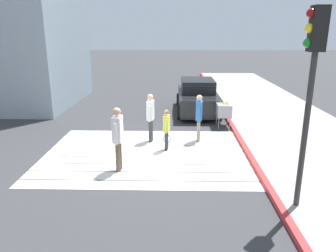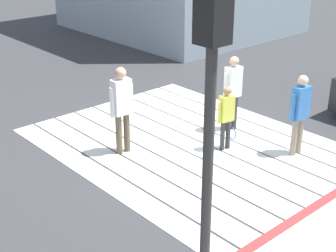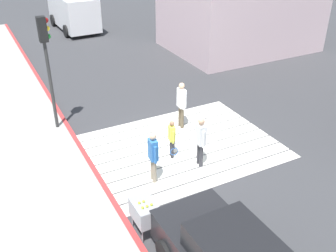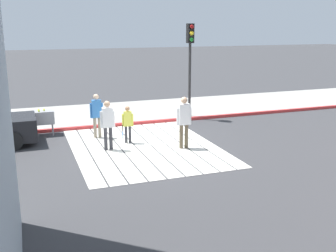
{
  "view_description": "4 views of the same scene",
  "coord_description": "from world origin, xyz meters",
  "px_view_note": "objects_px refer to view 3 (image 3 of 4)",
  "views": [
    {
      "loc": [
        -0.94,
        9.61,
        3.77
      ],
      "look_at": [
        -0.72,
        0.26,
        1.02
      ],
      "focal_mm": 34.47,
      "sensor_mm": 36.0,
      "label": 1
    },
    {
      "loc": [
        -6.87,
        6.74,
        4.6
      ],
      "look_at": [
        -0.43,
        0.98,
        0.86
      ],
      "focal_mm": 53.61,
      "sensor_mm": 36.0,
      "label": 2
    },
    {
      "loc": [
        -5.84,
        -10.1,
        7.31
      ],
      "look_at": [
        -0.43,
        0.28,
        0.79
      ],
      "focal_mm": 41.75,
      "sensor_mm": 36.0,
      "label": 3
    },
    {
      "loc": [
        13.2,
        -3.88,
        4.21
      ],
      "look_at": [
        0.69,
        0.65,
        0.87
      ],
      "focal_mm": 43.44,
      "sensor_mm": 36.0,
      "label": 4
    }
  ],
  "objects_px": {
    "pedestrian_adult_lead": "(181,102)",
    "pedestrian_child_with_racket": "(172,137)",
    "traffic_light_corner": "(46,52)",
    "pedestrian_adult_side": "(153,154)",
    "van_down_street": "(73,11)",
    "tennis_ball_cart": "(145,211)",
    "pedestrian_adult_trailing": "(201,139)"
  },
  "relations": [
    {
      "from": "tennis_ball_cart",
      "to": "pedestrian_adult_lead",
      "type": "relative_size",
      "value": 0.56
    },
    {
      "from": "pedestrian_adult_trailing",
      "to": "pedestrian_child_with_racket",
      "type": "height_order",
      "value": "pedestrian_adult_trailing"
    },
    {
      "from": "pedestrian_adult_trailing",
      "to": "pedestrian_adult_lead",
      "type": "bearing_deg",
      "value": 74.24
    },
    {
      "from": "van_down_street",
      "to": "pedestrian_adult_trailing",
      "type": "distance_m",
      "value": 18.06
    },
    {
      "from": "van_down_street",
      "to": "traffic_light_corner",
      "type": "height_order",
      "value": "traffic_light_corner"
    },
    {
      "from": "tennis_ball_cart",
      "to": "pedestrian_adult_lead",
      "type": "distance_m",
      "value": 5.7
    },
    {
      "from": "pedestrian_adult_side",
      "to": "traffic_light_corner",
      "type": "bearing_deg",
      "value": 111.74
    },
    {
      "from": "van_down_street",
      "to": "pedestrian_adult_side",
      "type": "xyz_separation_m",
      "value": [
        -2.67,
        -18.1,
        -0.3
      ]
    },
    {
      "from": "traffic_light_corner",
      "to": "pedestrian_adult_side",
      "type": "height_order",
      "value": "traffic_light_corner"
    },
    {
      "from": "van_down_street",
      "to": "pedestrian_adult_trailing",
      "type": "height_order",
      "value": "van_down_street"
    },
    {
      "from": "pedestrian_adult_trailing",
      "to": "pedestrian_adult_side",
      "type": "xyz_separation_m",
      "value": [
        -1.69,
        -0.07,
        -0.02
      ]
    },
    {
      "from": "van_down_street",
      "to": "pedestrian_adult_side",
      "type": "height_order",
      "value": "van_down_street"
    },
    {
      "from": "pedestrian_adult_side",
      "to": "tennis_ball_cart",
      "type": "bearing_deg",
      "value": -121.18
    },
    {
      "from": "traffic_light_corner",
      "to": "pedestrian_adult_trailing",
      "type": "height_order",
      "value": "traffic_light_corner"
    },
    {
      "from": "tennis_ball_cart",
      "to": "pedestrian_adult_side",
      "type": "height_order",
      "value": "pedestrian_adult_side"
    },
    {
      "from": "pedestrian_adult_lead",
      "to": "pedestrian_child_with_racket",
      "type": "bearing_deg",
      "value": -127.65
    },
    {
      "from": "pedestrian_adult_side",
      "to": "pedestrian_adult_trailing",
      "type": "bearing_deg",
      "value": 2.28
    },
    {
      "from": "tennis_ball_cart",
      "to": "pedestrian_adult_side",
      "type": "relative_size",
      "value": 0.6
    },
    {
      "from": "pedestrian_adult_side",
      "to": "pedestrian_adult_lead",
      "type": "bearing_deg",
      "value": 47.0
    },
    {
      "from": "tennis_ball_cart",
      "to": "pedestrian_adult_trailing",
      "type": "xyz_separation_m",
      "value": [
        2.83,
        1.95,
        0.3
      ]
    },
    {
      "from": "pedestrian_adult_trailing",
      "to": "pedestrian_adult_side",
      "type": "distance_m",
      "value": 1.69
    },
    {
      "from": "traffic_light_corner",
      "to": "pedestrian_adult_side",
      "type": "relative_size",
      "value": 2.52
    },
    {
      "from": "tennis_ball_cart",
      "to": "pedestrian_child_with_racket",
      "type": "xyz_separation_m",
      "value": [
        2.25,
        2.79,
        0.08
      ]
    },
    {
      "from": "tennis_ball_cart",
      "to": "pedestrian_adult_trailing",
      "type": "bearing_deg",
      "value": 34.57
    },
    {
      "from": "pedestrian_adult_lead",
      "to": "pedestrian_child_with_racket",
      "type": "distance_m",
      "value": 2.13
    },
    {
      "from": "traffic_light_corner",
      "to": "pedestrian_adult_side",
      "type": "xyz_separation_m",
      "value": [
        1.82,
        -4.56,
        -2.06
      ]
    },
    {
      "from": "traffic_light_corner",
      "to": "pedestrian_adult_lead",
      "type": "height_order",
      "value": "traffic_light_corner"
    },
    {
      "from": "pedestrian_child_with_racket",
      "to": "pedestrian_adult_side",
      "type": "bearing_deg",
      "value": -140.88
    },
    {
      "from": "tennis_ball_cart",
      "to": "pedestrian_adult_side",
      "type": "distance_m",
      "value": 2.22
    },
    {
      "from": "tennis_ball_cart",
      "to": "pedestrian_adult_lead",
      "type": "xyz_separation_m",
      "value": [
        3.54,
        4.45,
        0.36
      ]
    },
    {
      "from": "tennis_ball_cart",
      "to": "pedestrian_adult_side",
      "type": "xyz_separation_m",
      "value": [
        1.14,
        1.88,
        0.28
      ]
    },
    {
      "from": "traffic_light_corner",
      "to": "pedestrian_child_with_racket",
      "type": "xyz_separation_m",
      "value": [
        2.93,
        -3.66,
        -2.26
      ]
    }
  ]
}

